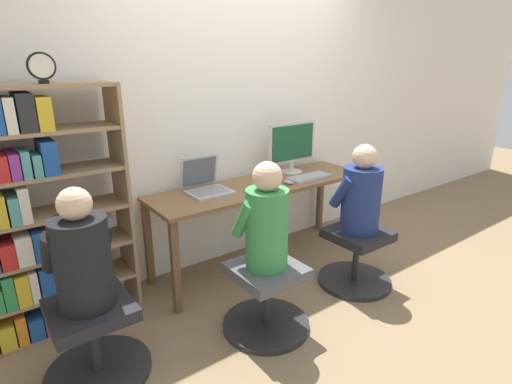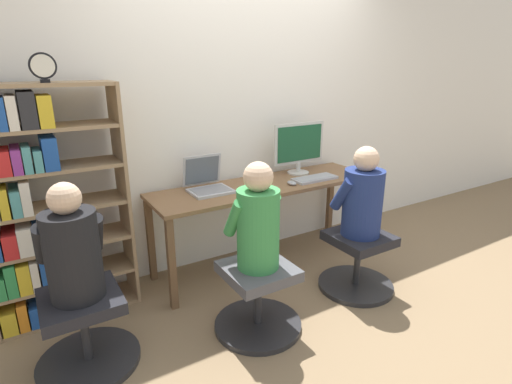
# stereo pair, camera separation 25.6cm
# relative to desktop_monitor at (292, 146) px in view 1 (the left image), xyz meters

# --- Properties ---
(ground_plane) EXTENTS (14.00, 14.00, 0.00)m
(ground_plane) POSITION_rel_desktop_monitor_xyz_m (-0.42, -0.40, -0.97)
(ground_plane) COLOR #846B4C
(wall_back) EXTENTS (10.00, 0.05, 2.60)m
(wall_back) POSITION_rel_desktop_monitor_xyz_m (-0.42, 0.22, 0.33)
(wall_back) COLOR white
(wall_back) RESTS_ON ground_plane
(desk) EXTENTS (1.94, 0.56, 0.72)m
(desk) POSITION_rel_desktop_monitor_xyz_m (-0.42, -0.12, -0.32)
(desk) COLOR brown
(desk) RESTS_ON ground_plane
(desktop_monitor) EXTENTS (0.52, 0.19, 0.46)m
(desktop_monitor) POSITION_rel_desktop_monitor_xyz_m (0.00, 0.00, 0.00)
(desktop_monitor) COLOR beige
(desktop_monitor) RESTS_ON desk
(laptop) EXTENTS (0.32, 0.31, 0.27)m
(laptop) POSITION_rel_desktop_monitor_xyz_m (-0.92, -0.04, -0.19)
(laptop) COLOR #B7B7BC
(laptop) RESTS_ON desk
(keyboard) EXTENTS (0.40, 0.16, 0.03)m
(keyboard) POSITION_rel_desktop_monitor_xyz_m (-0.01, -0.24, -0.23)
(keyboard) COLOR #B2B2B7
(keyboard) RESTS_ON desk
(computer_mouse_by_keyboard) EXTENTS (0.06, 0.10, 0.03)m
(computer_mouse_by_keyboard) POSITION_rel_desktop_monitor_xyz_m (-0.26, -0.26, -0.23)
(computer_mouse_by_keyboard) COLOR #99999E
(computer_mouse_by_keyboard) RESTS_ON desk
(office_chair_left) EXTENTS (0.58, 0.58, 0.45)m
(office_chair_left) POSITION_rel_desktop_monitor_xyz_m (-0.05, -0.84, -0.74)
(office_chair_left) COLOR #262628
(office_chair_left) RESTS_ON ground_plane
(office_chair_right) EXTENTS (0.58, 0.58, 0.45)m
(office_chair_right) POSITION_rel_desktop_monitor_xyz_m (-0.96, -0.86, -0.74)
(office_chair_right) COLOR #262628
(office_chair_right) RESTS_ON ground_plane
(person_at_monitor) EXTENTS (0.36, 0.32, 0.67)m
(person_at_monitor) POSITION_rel_desktop_monitor_xyz_m (-0.05, -0.83, -0.22)
(person_at_monitor) COLOR navy
(person_at_monitor) RESTS_ON office_chair_left
(person_at_laptop) EXTENTS (0.32, 0.31, 0.68)m
(person_at_laptop) POSITION_rel_desktop_monitor_xyz_m (-0.96, -0.86, -0.21)
(person_at_laptop) COLOR #388C47
(person_at_laptop) RESTS_ON office_chair_right
(bookshelf) EXTENTS (0.90, 0.32, 1.57)m
(bookshelf) POSITION_rel_desktop_monitor_xyz_m (-2.10, -0.03, -0.18)
(bookshelf) COLOR #997A56
(bookshelf) RESTS_ON ground_plane
(desk_clock) EXTENTS (0.15, 0.03, 0.17)m
(desk_clock) POSITION_rel_desktop_monitor_xyz_m (-1.94, -0.11, 0.69)
(desk_clock) COLOR black
(desk_clock) RESTS_ON bookshelf
(office_chair_side) EXTENTS (0.58, 0.58, 0.45)m
(office_chair_side) POSITION_rel_desktop_monitor_xyz_m (-1.98, -0.63, -0.74)
(office_chair_side) COLOR #262628
(office_chair_side) RESTS_ON ground_plane
(person_near_shelf) EXTENTS (0.35, 0.32, 0.65)m
(person_near_shelf) POSITION_rel_desktop_monitor_xyz_m (-1.98, -0.63, -0.23)
(person_near_shelf) COLOR black
(person_near_shelf) RESTS_ON office_chair_side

